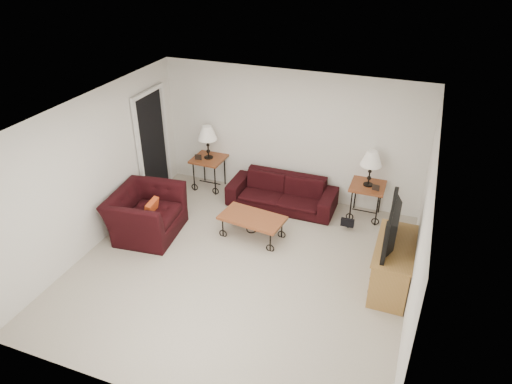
% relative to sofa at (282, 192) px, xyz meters
% --- Properties ---
extents(ground, '(5.00, 5.00, 0.00)m').
position_rel_sofa_xyz_m(ground, '(-0.02, -2.02, -0.30)').
color(ground, '#B8AC9D').
rests_on(ground, ground).
extents(wall_back, '(5.00, 0.02, 2.50)m').
position_rel_sofa_xyz_m(wall_back, '(-0.02, 0.48, 0.95)').
color(wall_back, white).
rests_on(wall_back, ground).
extents(wall_front, '(5.00, 0.02, 2.50)m').
position_rel_sofa_xyz_m(wall_front, '(-0.02, -4.52, 0.95)').
color(wall_front, white).
rests_on(wall_front, ground).
extents(wall_left, '(0.02, 5.00, 2.50)m').
position_rel_sofa_xyz_m(wall_left, '(-2.52, -2.02, 0.95)').
color(wall_left, white).
rests_on(wall_left, ground).
extents(wall_right, '(0.02, 5.00, 2.50)m').
position_rel_sofa_xyz_m(wall_right, '(2.48, -2.02, 0.95)').
color(wall_right, white).
rests_on(wall_right, ground).
extents(ceiling, '(5.00, 5.00, 0.00)m').
position_rel_sofa_xyz_m(ceiling, '(-0.02, -2.02, 2.20)').
color(ceiling, white).
rests_on(ceiling, wall_back).
extents(doorway, '(0.08, 0.94, 2.04)m').
position_rel_sofa_xyz_m(doorway, '(-2.49, -0.37, 0.72)').
color(doorway, black).
rests_on(doorway, ground).
extents(sofa, '(2.02, 0.79, 0.59)m').
position_rel_sofa_xyz_m(sofa, '(0.00, 0.00, 0.00)').
color(sofa, black).
rests_on(sofa, ground).
extents(side_table_left, '(0.63, 0.63, 0.67)m').
position_rel_sofa_xyz_m(side_table_left, '(-1.60, 0.18, 0.04)').
color(side_table_left, brown).
rests_on(side_table_left, ground).
extents(side_table_right, '(0.61, 0.61, 0.66)m').
position_rel_sofa_xyz_m(side_table_right, '(1.54, 0.18, 0.03)').
color(side_table_right, brown).
rests_on(side_table_right, ground).
extents(lamp_left, '(0.39, 0.39, 0.67)m').
position_rel_sofa_xyz_m(lamp_left, '(-1.60, 0.18, 0.71)').
color(lamp_left, black).
rests_on(lamp_left, side_table_left).
extents(lamp_right, '(0.37, 0.37, 0.66)m').
position_rel_sofa_xyz_m(lamp_right, '(1.54, 0.18, 0.69)').
color(lamp_right, black).
rests_on(lamp_right, side_table_right).
extents(photo_frame_left, '(0.13, 0.04, 0.11)m').
position_rel_sofa_xyz_m(photo_frame_left, '(-1.75, 0.03, 0.43)').
color(photo_frame_left, black).
rests_on(photo_frame_left, side_table_left).
extents(photo_frame_right, '(0.13, 0.04, 0.11)m').
position_rel_sofa_xyz_m(photo_frame_right, '(1.69, 0.03, 0.42)').
color(photo_frame_right, black).
rests_on(photo_frame_right, side_table_right).
extents(coffee_table, '(1.14, 0.71, 0.40)m').
position_rel_sofa_xyz_m(coffee_table, '(-0.15, -1.16, -0.09)').
color(coffee_table, brown).
rests_on(coffee_table, ground).
extents(armchair, '(1.18, 1.32, 0.79)m').
position_rel_sofa_xyz_m(armchair, '(-1.90, -1.68, 0.10)').
color(armchair, black).
rests_on(armchair, ground).
extents(throw_pillow, '(0.13, 0.36, 0.36)m').
position_rel_sofa_xyz_m(throw_pillow, '(-1.75, -1.73, 0.22)').
color(throw_pillow, '#D6481B').
rests_on(throw_pillow, armchair).
extents(tv_stand, '(0.51, 1.22, 0.73)m').
position_rel_sofa_xyz_m(tv_stand, '(2.21, -1.60, 0.07)').
color(tv_stand, '#9E6C3A').
rests_on(tv_stand, ground).
extents(television, '(0.14, 1.10, 0.63)m').
position_rel_sofa_xyz_m(television, '(2.19, -1.60, 0.75)').
color(television, black).
rests_on(television, tv_stand).
extents(backpack, '(0.37, 0.29, 0.45)m').
position_rel_sofa_xyz_m(backpack, '(1.34, -0.30, -0.07)').
color(backpack, black).
rests_on(backpack, ground).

